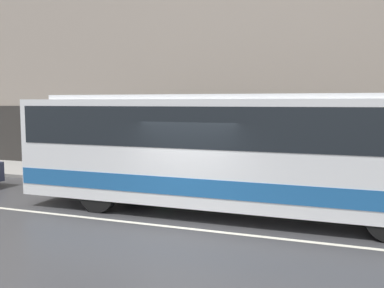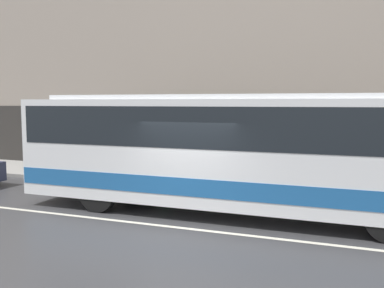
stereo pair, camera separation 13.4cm
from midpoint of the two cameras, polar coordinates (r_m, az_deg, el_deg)
name	(u,v)px [view 1 (the left image)]	position (r m, az deg, el deg)	size (l,w,h in m)	color
ground_plane	(181,228)	(10.38, -1.90, -11.12)	(60.00, 60.00, 0.00)	#38383A
sidewalk	(238,183)	(15.54, 5.96, -5.25)	(60.00, 3.20, 0.13)	gray
building_facade	(251,27)	(17.20, 7.65, 15.17)	(60.00, 0.35, 12.12)	gray
lane_stripe	(181,228)	(10.38, -1.90, -11.09)	(54.00, 0.14, 0.01)	beige
transit_bus	(224,147)	(11.42, 3.98, -0.40)	(11.27, 2.54, 3.18)	white
pedestrian_waiting	(164,156)	(16.70, -3.96, -1.59)	(0.36, 0.36, 1.65)	#1E5933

